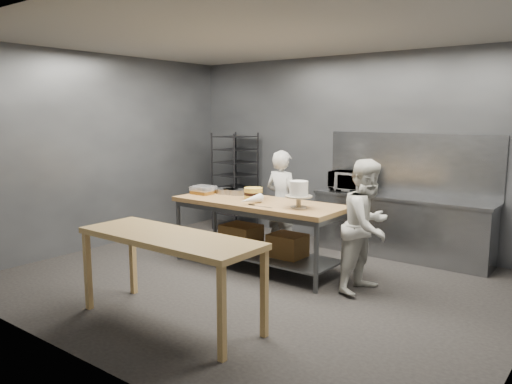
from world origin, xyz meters
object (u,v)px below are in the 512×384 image
chef_behind (282,202)px  frosted_cake_stand (299,191)px  chef_right (367,226)px  speed_rack (235,182)px  work_table (259,226)px  layer_cake (253,193)px  microwave (349,181)px  near_counter (169,243)px

chef_behind → frosted_cake_stand: (0.86, -0.89, 0.36)m
chef_right → speed_rack: bearing=70.7°
speed_rack → chef_behind: (1.59, -0.82, -0.08)m
work_table → layer_cake: layer_cake is taller
speed_rack → chef_right: 3.65m
chef_behind → microwave: chef_behind is taller
speed_rack → microwave: size_ratio=3.23×
speed_rack → microwave: speed_rack is taller
near_counter → speed_rack: speed_rack is taller
microwave → frosted_cake_stand: frosted_cake_stand is taller
work_table → microwave: microwave is taller
work_table → chef_right: bearing=1.7°
speed_rack → frosted_cake_stand: size_ratio=5.13×
work_table → chef_right: (1.55, 0.04, 0.21)m
chef_behind → microwave: (0.63, 0.90, 0.27)m
speed_rack → layer_cake: (1.59, -1.52, 0.14)m
chef_behind → chef_right: chef_right is taller
speed_rack → chef_right: (3.30, -1.55, -0.07)m
chef_behind → chef_right: (1.71, -0.74, 0.01)m
frosted_cake_stand → near_counter: bearing=-99.3°
work_table → near_counter: 2.04m
work_table → frosted_cake_stand: (0.70, -0.11, 0.56)m
chef_right → layer_cake: bearing=94.9°
chef_behind → frosted_cake_stand: size_ratio=4.55×
chef_behind → layer_cake: 0.74m
near_counter → layer_cake: (-0.54, 2.06, 0.19)m
chef_right → layer_cake: size_ratio=6.18×
work_table → speed_rack: speed_rack is taller
near_counter → chef_behind: (-0.55, 2.77, -0.04)m
speed_rack → layer_cake: 2.21m
chef_behind → microwave: 1.13m
chef_behind → layer_cake: size_ratio=6.12×
near_counter → chef_behind: size_ratio=1.29×
frosted_cake_stand → layer_cake: 0.88m
speed_rack → chef_right: bearing=-25.2°
work_table → chef_right: 1.57m
work_table → speed_rack: bearing=137.6°
work_table → layer_cake: bearing=154.3°
microwave → chef_right: bearing=-56.5°
chef_right → frosted_cake_stand: 0.94m
near_counter → chef_behind: chef_behind is taller
work_table → speed_rack: 2.39m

